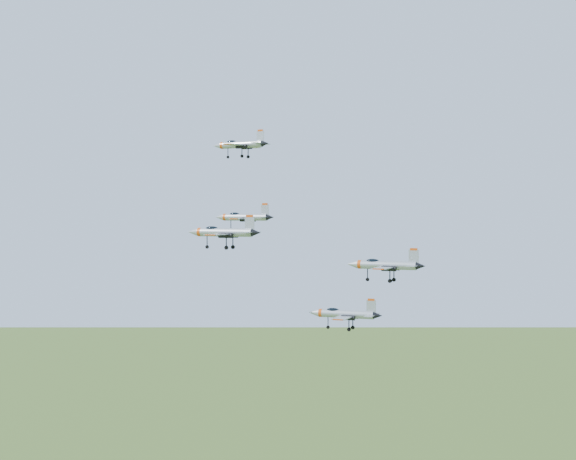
% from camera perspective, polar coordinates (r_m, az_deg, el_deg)
% --- Properties ---
extents(jet_lead, '(12.21, 10.26, 3.28)m').
position_cam_1_polar(jet_lead, '(151.30, -3.45, 6.09)').
color(jet_lead, '#A0A7AC').
extents(jet_left_high, '(10.53, 8.75, 2.81)m').
position_cam_1_polar(jet_left_high, '(129.28, -3.19, 0.93)').
color(jet_left_high, '#A0A7AC').
extents(jet_right_high, '(11.77, 9.76, 3.15)m').
position_cam_1_polar(jet_right_high, '(115.71, -4.67, -0.15)').
color(jet_right_high, '#A0A7AC').
extents(jet_left_low, '(13.74, 11.41, 3.67)m').
position_cam_1_polar(jet_left_low, '(135.32, 6.87, -2.47)').
color(jet_left_low, '#A0A7AC').
extents(jet_right_low, '(10.89, 8.99, 2.91)m').
position_cam_1_polar(jet_right_low, '(114.00, 4.00, -5.96)').
color(jet_right_low, '#A0A7AC').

